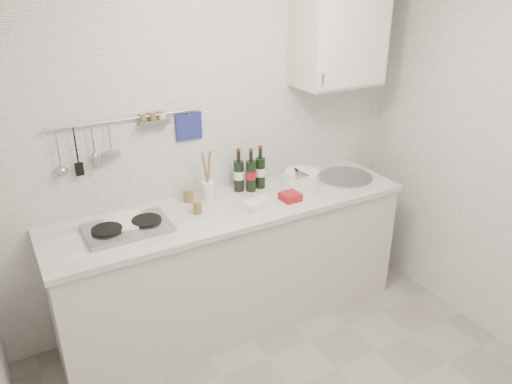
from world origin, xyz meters
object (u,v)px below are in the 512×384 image
Objects in this scene: plate_stack_hob at (125,223)px; utensil_crock at (208,188)px; plate_stack_sink at (300,180)px; wall_cabinet at (339,33)px; wine_bottles at (250,169)px.

utensil_crock is (0.60, 0.10, 0.06)m from plate_stack_hob.
plate_stack_sink is at bearing -1.47° from plate_stack_hob.
plate_stack_hob is (-1.60, -0.06, -1.01)m from wall_cabinet.
utensil_crock is (-0.66, 0.13, 0.03)m from plate_stack_sink.
plate_stack_hob is 0.92× the size of wine_bottles.
plate_stack_sink is 0.37m from wine_bottles.
plate_stack_sink is 1.00× the size of wine_bottles.
wall_cabinet is 1.10m from wine_bottles.
plate_stack_hob is 0.94m from wine_bottles.
wall_cabinet is 2.45× the size of plate_stack_hob.
wall_cabinet is 2.26× the size of plate_stack_sink.
utensil_crock is at bearing 177.69° from wall_cabinet.
utensil_crock is (-1.00, 0.04, -0.95)m from wall_cabinet.
plate_stack_sink is (1.26, -0.03, 0.03)m from plate_stack_hob.
wall_cabinet reaches higher than plate_stack_sink.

